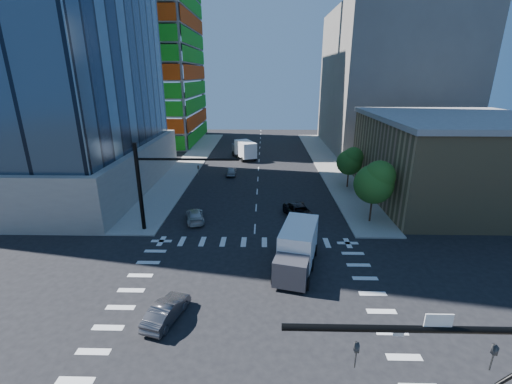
{
  "coord_description": "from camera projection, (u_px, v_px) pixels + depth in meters",
  "views": [
    {
      "loc": [
        0.88,
        -20.59,
        15.33
      ],
      "look_at": [
        0.22,
        8.0,
        5.47
      ],
      "focal_mm": 24.0,
      "sensor_mm": 36.0,
      "label": 1
    }
  ],
  "objects": [
    {
      "name": "construction_building",
      "position": [
        137.0,
        30.0,
        75.58
      ],
      "size": [
        25.16,
        34.5,
        70.6
      ],
      "color": "gray",
      "rests_on": "ground"
    },
    {
      "name": "car_sb_cross",
      "position": [
        166.0,
        311.0,
        22.36
      ],
      "size": [
        2.51,
        4.38,
        1.37
      ],
      "primitive_type": "imported",
      "rotation": [
        0.0,
        0.0,
        2.87
      ],
      "color": "#47464A",
      "rests_on": "ground"
    },
    {
      "name": "car_sb_mid",
      "position": [
        231.0,
        171.0,
        54.64
      ],
      "size": [
        1.65,
        3.87,
        1.3
      ],
      "primitive_type": "imported",
      "rotation": [
        0.0,
        0.0,
        3.17
      ],
      "color": "#919497",
      "rests_on": "ground"
    },
    {
      "name": "signal_mast_nw",
      "position": [
        154.0,
        179.0,
        33.77
      ],
      "size": [
        10.2,
        0.4,
        9.0
      ],
      "color": "black",
      "rests_on": "sidewalk_nw"
    },
    {
      "name": "car_nb_far",
      "position": [
        299.0,
        212.0,
        38.16
      ],
      "size": [
        3.74,
        5.88,
        1.51
      ],
      "primitive_type": "imported",
      "rotation": [
        0.0,
        0.0,
        0.24
      ],
      "color": "black",
      "rests_on": "ground"
    },
    {
      "name": "sidewalk_nw",
      "position": [
        191.0,
        162.0,
        62.53
      ],
      "size": [
        5.0,
        60.0,
        0.15
      ],
      "primitive_type": "cube",
      "color": "gray",
      "rests_on": "ground"
    },
    {
      "name": "commercial_building",
      "position": [
        455.0,
        158.0,
        42.99
      ],
      "size": [
        20.5,
        22.5,
        10.6
      ],
      "color": "#8E7D52",
      "rests_on": "ground"
    },
    {
      "name": "sidewalk_ne",
      "position": [
        328.0,
        163.0,
        61.98
      ],
      "size": [
        5.0,
        60.0,
        0.15
      ],
      "primitive_type": "cube",
      "color": "gray",
      "rests_on": "ground"
    },
    {
      "name": "box_truck_far",
      "position": [
        243.0,
        151.0,
        65.39
      ],
      "size": [
        5.17,
        7.12,
        3.44
      ],
      "rotation": [
        0.0,
        0.0,
        3.55
      ],
      "color": "black",
      "rests_on": "ground"
    },
    {
      "name": "ground",
      "position": [
        250.0,
        300.0,
        24.48
      ],
      "size": [
        160.0,
        160.0,
        0.0
      ],
      "primitive_type": "plane",
      "color": "black",
      "rests_on": "ground"
    },
    {
      "name": "bg_building_ne",
      "position": [
        389.0,
        81.0,
        71.3
      ],
      "size": [
        24.0,
        30.0,
        28.0
      ],
      "primitive_type": "cube",
      "color": "slate",
      "rests_on": "ground"
    },
    {
      "name": "tree_north",
      "position": [
        351.0,
        161.0,
        47.38
      ],
      "size": [
        3.54,
        3.52,
        5.78
      ],
      "color": "#382316",
      "rests_on": "sidewalk_ne"
    },
    {
      "name": "box_truck_near",
      "position": [
        296.0,
        253.0,
        27.85
      ],
      "size": [
        4.4,
        7.17,
        3.5
      ],
      "rotation": [
        0.0,
        0.0,
        -0.25
      ],
      "color": "black",
      "rests_on": "ground"
    },
    {
      "name": "car_sb_near",
      "position": [
        195.0,
        216.0,
        37.55
      ],
      "size": [
        2.83,
        4.71,
        1.28
      ],
      "primitive_type": "imported",
      "rotation": [
        0.0,
        0.0,
        3.39
      ],
      "color": "#BCBCBC",
      "rests_on": "ground"
    },
    {
      "name": "tree_south",
      "position": [
        376.0,
        182.0,
        35.81
      ],
      "size": [
        4.16,
        4.16,
        6.82
      ],
      "color": "#382316",
      "rests_on": "sidewalk_ne"
    },
    {
      "name": "road_markings",
      "position": [
        250.0,
        300.0,
        24.48
      ],
      "size": [
        20.0,
        20.0,
        0.01
      ],
      "primitive_type": "cube",
      "color": "silver",
      "rests_on": "ground"
    }
  ]
}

